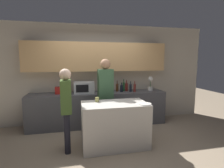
{
  "coord_description": "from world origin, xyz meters",
  "views": [
    {
      "loc": [
        -0.62,
        -3.15,
        1.73
      ],
      "look_at": [
        0.15,
        0.41,
        1.24
      ],
      "focal_mm": 28.0,
      "sensor_mm": 36.0,
      "label": 1
    }
  ],
  "objects": [
    {
      "name": "bottle_1",
      "position": [
        0.63,
        1.37,
        0.98
      ],
      "size": [
        0.08,
        0.08,
        0.26
      ],
      "color": "black",
      "rests_on": "back_counter"
    },
    {
      "name": "back_wall",
      "position": [
        0.0,
        1.66,
        1.54
      ],
      "size": [
        6.4,
        0.4,
        2.7
      ],
      "color": "beige",
      "rests_on": "ground_plane"
    },
    {
      "name": "toaster",
      "position": [
        -0.97,
        1.43,
        0.97
      ],
      "size": [
        0.26,
        0.16,
        0.18
      ],
      "color": "#B21E19",
      "rests_on": "back_counter"
    },
    {
      "name": "bottle_4",
      "position": [
        0.88,
        1.35,
        0.99
      ],
      "size": [
        0.06,
        0.06,
        0.29
      ],
      "color": "black",
      "rests_on": "back_counter"
    },
    {
      "name": "bottle_3",
      "position": [
        0.8,
        1.47,
        1.0
      ],
      "size": [
        0.08,
        0.08,
        0.3
      ],
      "color": "maroon",
      "rests_on": "back_counter"
    },
    {
      "name": "bottle_2",
      "position": [
        0.72,
        1.5,
        1.01
      ],
      "size": [
        0.06,
        0.06,
        0.33
      ],
      "color": "#194723",
      "rests_on": "back_counter"
    },
    {
      "name": "back_counter",
      "position": [
        0.0,
        1.39,
        0.44
      ],
      "size": [
        3.6,
        0.62,
        0.88
      ],
      "color": "#4C4C51",
      "rests_on": "ground_plane"
    },
    {
      "name": "kitchen_island",
      "position": [
        0.15,
        0.16,
        0.44
      ],
      "size": [
        1.3,
        0.73,
        0.89
      ],
      "color": "beige",
      "rests_on": "ground_plane"
    },
    {
      "name": "person_center",
      "position": [
        0.08,
        0.78,
        1.06
      ],
      "size": [
        0.36,
        0.23,
        1.77
      ],
      "rotation": [
        0.0,
        0.0,
        -3.03
      ],
      "color": "black",
      "rests_on": "ground_plane"
    },
    {
      "name": "bottle_5",
      "position": [
        0.98,
        1.31,
        1.0
      ],
      "size": [
        0.07,
        0.07,
        0.29
      ],
      "color": "maroon",
      "rests_on": "back_counter"
    },
    {
      "name": "microwave",
      "position": [
        -0.38,
        1.43,
        1.03
      ],
      "size": [
        0.52,
        0.39,
        0.3
      ],
      "color": "#B7BABC",
      "rests_on": "back_counter"
    },
    {
      "name": "bottle_0",
      "position": [
        0.53,
        1.47,
        1.0
      ],
      "size": [
        0.07,
        0.07,
        0.3
      ],
      "color": "#472814",
      "rests_on": "back_counter"
    },
    {
      "name": "person_left",
      "position": [
        -0.78,
        0.12,
        0.93
      ],
      "size": [
        0.21,
        0.35,
        1.58
      ],
      "rotation": [
        0.0,
        0.0,
        -1.53
      ],
      "color": "black",
      "rests_on": "ground_plane"
    },
    {
      "name": "plate_on_island",
      "position": [
        0.7,
        -0.05,
        0.9
      ],
      "size": [
        0.26,
        0.26,
        0.01
      ],
      "color": "white",
      "rests_on": "kitchen_island"
    },
    {
      "name": "ground_plane",
      "position": [
        0.0,
        0.0,
        0.0
      ],
      "size": [
        14.0,
        14.0,
        0.0
      ],
      "primitive_type": "plane",
      "color": "gray"
    },
    {
      "name": "potted_plant",
      "position": [
        1.5,
        1.43,
        1.08
      ],
      "size": [
        0.14,
        0.14,
        0.39
      ],
      "color": "silver",
      "rests_on": "back_counter"
    },
    {
      "name": "cup_0",
      "position": [
        -0.18,
        0.33,
        0.94
      ],
      "size": [
        0.08,
        0.08,
        0.1
      ],
      "color": "#9A994F",
      "rests_on": "kitchen_island"
    }
  ]
}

